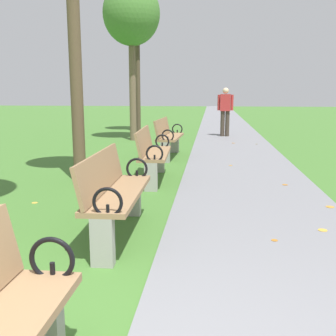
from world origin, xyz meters
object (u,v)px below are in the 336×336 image
Objects in this scene: tree_4 at (137,19)px; pedestrian_walking at (225,109)px; park_bench_2 at (114,192)px; park_bench_3 at (152,153)px; park_bench_4 at (168,137)px; tree_3 at (131,15)px.

tree_4 is 3.06× the size of pedestrian_walking.
pedestrian_walking reaches higher than park_bench_2.
park_bench_3 and park_bench_4 have the same top height.
tree_4 is at bearing 106.95° from park_bench_4.
tree_3 is (-1.44, 3.16, 3.27)m from park_bench_4.
park_bench_2 is 0.32× the size of tree_4.
tree_4 is (-1.74, 10.96, 3.61)m from park_bench_2.
park_bench_4 is 0.34× the size of tree_3.
park_bench_4 is at bearing 90.00° from park_bench_2.
pedestrian_walking is (1.45, 6.97, 0.44)m from park_bench_3.
tree_3 is at bearing 104.26° from park_bench_3.
pedestrian_walking reaches higher than park_bench_4.
park_bench_4 is at bearing 90.00° from park_bench_3.
park_bench_4 is 0.33× the size of tree_4.
park_bench_2 and park_bench_3 have the same top height.
park_bench_3 is 9.16m from tree_4.
tree_3 is (-1.44, 5.68, 3.27)m from park_bench_3.
park_bench_2 is 5.25m from park_bench_4.
park_bench_3 is 1.00× the size of park_bench_4.
park_bench_4 is 6.98m from tree_4.
pedestrian_walking is (1.45, 9.70, 0.44)m from park_bench_2.
park_bench_4 is (0.00, 2.53, 0.00)m from park_bench_3.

